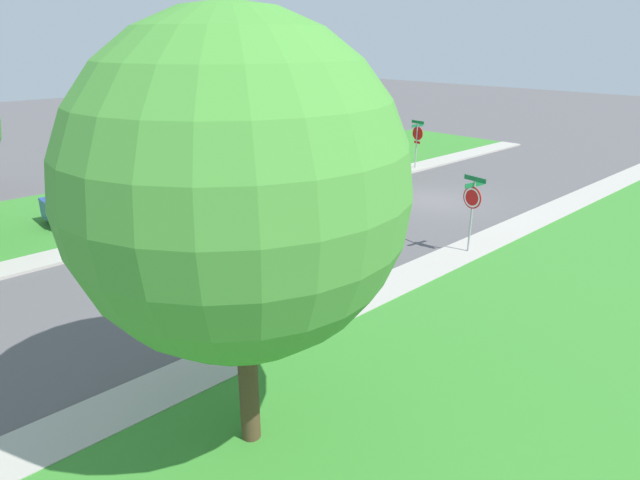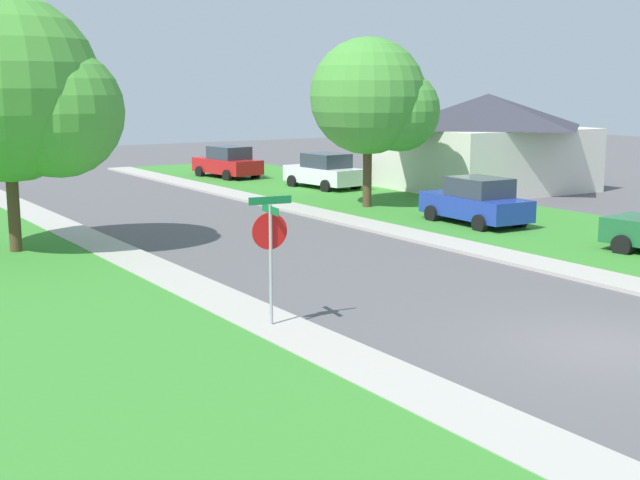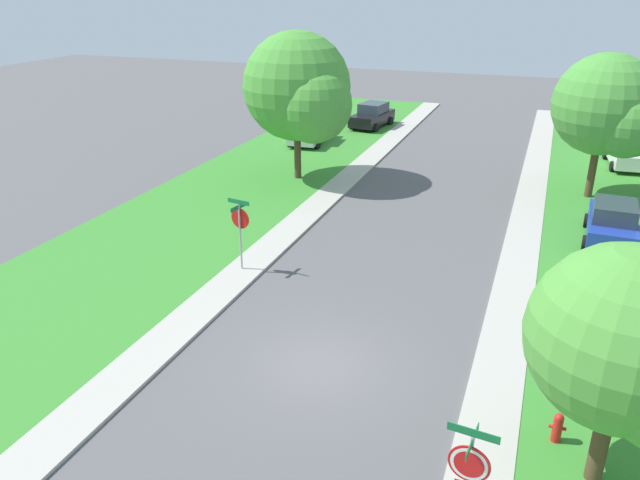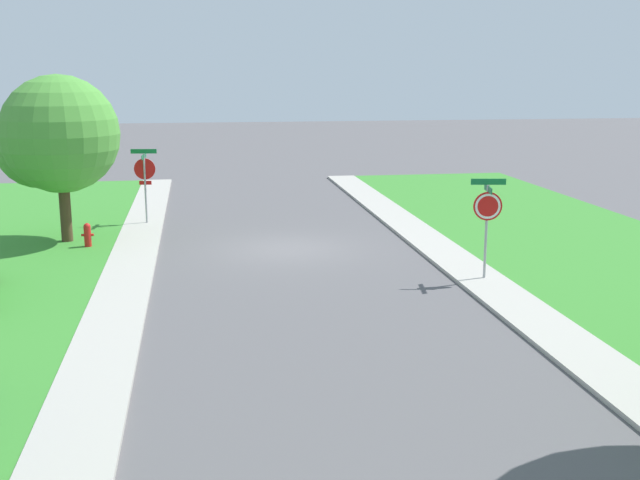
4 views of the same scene
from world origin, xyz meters
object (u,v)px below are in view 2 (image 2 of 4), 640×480
car_blue_far_down_street (476,202)px  house_right_setback (487,141)px  tree_corner_large (376,100)px  car_white_behind_trees (324,171)px  car_red_driveway_right (228,163)px  tree_across_right (19,94)px  stop_sign_far_corner (270,239)px

car_blue_far_down_street → house_right_setback: 11.30m
tree_corner_large → car_white_behind_trees: bearing=74.3°
car_blue_far_down_street → house_right_setback: (7.96, 7.87, 1.50)m
car_red_driveway_right → tree_across_right: bearing=-132.9°
stop_sign_far_corner → tree_across_right: (-2.11, 10.99, 2.83)m
stop_sign_far_corner → tree_corner_large: tree_corner_large is taller
car_blue_far_down_street → tree_corner_large: 6.59m
car_red_driveway_right → tree_corner_large: size_ratio=0.65×
car_white_behind_trees → tree_across_right: 18.99m
house_right_setback → car_blue_far_down_street: bearing=-135.3°
car_blue_far_down_street → tree_across_right: 15.75m
tree_across_right → house_right_setback: 23.41m
stop_sign_far_corner → car_red_driveway_right: size_ratio=0.62×
car_white_behind_trees → house_right_setback: 7.96m
car_red_driveway_right → car_blue_far_down_street: size_ratio=1.03×
car_white_behind_trees → house_right_setback: bearing=-33.8°
car_white_behind_trees → car_blue_far_down_street: size_ratio=1.01×
stop_sign_far_corner → car_red_driveway_right: 29.57m
tree_corner_large → house_right_setback: bearing=15.5°
stop_sign_far_corner → car_blue_far_down_street: (12.78, 7.61, -1.01)m
car_red_driveway_right → car_white_behind_trees: size_ratio=1.01×
car_white_behind_trees → car_blue_far_down_street: same height
car_red_driveway_right → stop_sign_far_corner: bearing=-115.1°
car_blue_far_down_street → house_right_setback: bearing=44.7°
car_blue_far_down_street → tree_across_right: (-14.89, 3.38, 3.85)m
car_red_driveway_right → tree_corner_large: bearing=-90.6°
car_white_behind_trees → tree_across_right: (-16.36, -8.83, 3.85)m
house_right_setback → car_red_driveway_right: bearing=126.0°
stop_sign_far_corner → car_blue_far_down_street: size_ratio=0.63×
car_white_behind_trees → tree_corner_large: size_ratio=0.64×
stop_sign_far_corner → house_right_setback: size_ratio=0.30×
car_red_driveway_right → house_right_setback: house_right_setback is taller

